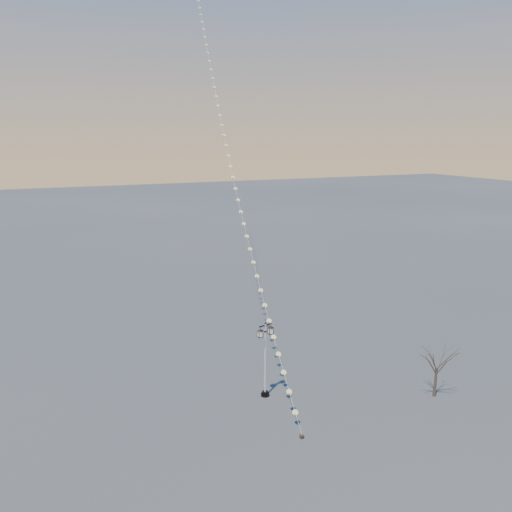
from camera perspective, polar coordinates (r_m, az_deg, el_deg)
ground at (r=29.81m, az=5.45°, el=-18.33°), size 300.00×300.00×0.00m
street_lamp at (r=30.71m, az=1.08°, el=-11.52°), size 1.22×0.62×4.88m
bare_tree at (r=32.77m, az=20.33°, el=-11.30°), size 2.09×2.09×3.47m
kite_train at (r=46.59m, az=-3.30°, el=15.12°), size 10.11×47.05×34.15m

